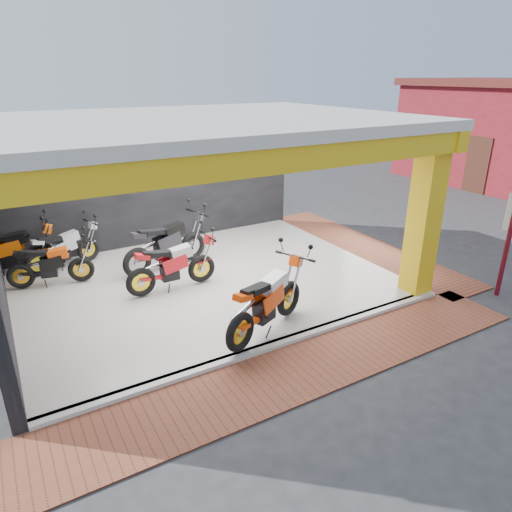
{
  "coord_description": "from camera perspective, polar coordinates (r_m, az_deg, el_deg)",
  "views": [
    {
      "loc": [
        -3.78,
        -6.79,
        4.5
      ],
      "look_at": [
        0.73,
        0.96,
        0.9
      ],
      "focal_mm": 32.0,
      "sensor_mm": 36.0,
      "label": 1
    }
  ],
  "objects": [
    {
      "name": "header_beam_right",
      "position": [
        11.8,
        11.7,
        15.61
      ],
      "size": [
        0.3,
        6.4,
        0.4
      ],
      "primitive_type": "cube",
      "color": "gold",
      "rests_on": "corner_column"
    },
    {
      "name": "ground",
      "position": [
        8.98,
        -0.95,
        -8.2
      ],
      "size": [
        80.0,
        80.0,
        0.0
      ],
      "primitive_type": "plane",
      "color": "#2D2D30",
      "rests_on": "ground"
    },
    {
      "name": "back_wall",
      "position": [
        12.77,
        -12.42,
        8.94
      ],
      "size": [
        8.2,
        0.2,
        3.5
      ],
      "primitive_type": "cube",
      "color": "black",
      "rests_on": "ground"
    },
    {
      "name": "corner_column",
      "position": [
        10.03,
        20.3,
        4.6
      ],
      "size": [
        0.5,
        0.5,
        3.5
      ],
      "primitive_type": "cube",
      "color": "gold",
      "rests_on": "ground"
    },
    {
      "name": "moto_hero",
      "position": [
        8.68,
        4.12,
        -3.31
      ],
      "size": [
        2.49,
        1.74,
        1.43
      ],
      "primitive_type": null,
      "rotation": [
        0.0,
        0.0,
        0.42
      ],
      "color": "#FF450A",
      "rests_on": "showroom_floor"
    },
    {
      "name": "moto_row_e",
      "position": [
        12.03,
        -20.38,
        2.02
      ],
      "size": [
        2.06,
        1.26,
        1.18
      ],
      "primitive_type": null,
      "rotation": [
        0.0,
        0.0,
        0.3
      ],
      "color": "#B1B4B9",
      "rests_on": "showroom_floor"
    },
    {
      "name": "paver_front",
      "position": [
        7.7,
        5.83,
        -13.88
      ],
      "size": [
        9.0,
        1.4,
        0.03
      ],
      "primitive_type": "cube",
      "color": "brown",
      "rests_on": "ground"
    },
    {
      "name": "moto_row_a",
      "position": [
        10.14,
        -6.91,
        0.04
      ],
      "size": [
        2.15,
        0.83,
        1.31
      ],
      "primitive_type": null,
      "rotation": [
        0.0,
        0.0,
        0.02
      ],
      "color": "red",
      "rests_on": "showroom_floor"
    },
    {
      "name": "moto_row_c",
      "position": [
        10.87,
        -21.19,
        -0.23
      ],
      "size": [
        2.02,
        1.1,
        1.17
      ],
      "primitive_type": null,
      "rotation": [
        0.0,
        0.0,
        -0.22
      ],
      "color": "black",
      "rests_on": "showroom_floor"
    },
    {
      "name": "floor_kerb",
      "position": [
        8.21,
        2.61,
        -10.98
      ],
      "size": [
        8.0,
        0.2,
        0.1
      ],
      "primitive_type": "cube",
      "color": "silver",
      "rests_on": "ground"
    },
    {
      "name": "moto_row_b",
      "position": [
        11.39,
        -8.04,
        2.86
      ],
      "size": [
        2.52,
        1.4,
        1.46
      ],
      "primitive_type": null,
      "rotation": [
        0.0,
        0.0,
        0.23
      ],
      "color": "black",
      "rests_on": "showroom_floor"
    },
    {
      "name": "showroom_floor",
      "position": [
        10.55,
        -6.29,
        -3.21
      ],
      "size": [
        8.0,
        6.0,
        0.1
      ],
      "primitive_type": "cube",
      "color": "silver",
      "rests_on": "ground"
    },
    {
      "name": "paver_right",
      "position": [
        13.07,
        13.25,
        1.21
      ],
      "size": [
        1.4,
        7.0,
        0.03
      ],
      "primitive_type": "cube",
      "color": "brown",
      "rests_on": "ground"
    },
    {
      "name": "moto_row_d",
      "position": [
        11.9,
        -25.4,
        1.44
      ],
      "size": [
        2.32,
        1.27,
        1.34
      ],
      "primitive_type": null,
      "rotation": [
        0.0,
        0.0,
        -0.22
      ],
      "color": "#F2600A",
      "rests_on": "showroom_floor"
    },
    {
      "name": "header_beam_front",
      "position": [
        7.01,
        2.97,
        12.01
      ],
      "size": [
        8.4,
        0.3,
        0.4
      ],
      "primitive_type": "cube",
      "color": "gold",
      "rests_on": "corner_column"
    },
    {
      "name": "showroom_ceiling",
      "position": [
        9.61,
        -7.19,
        16.35
      ],
      "size": [
        8.4,
        6.4,
        0.2
      ],
      "primitive_type": "cube",
      "color": "beige",
      "rests_on": "corner_column"
    },
    {
      "name": "signpost",
      "position": [
        10.83,
        29.07,
        2.07
      ],
      "size": [
        0.1,
        0.34,
        2.44
      ],
      "rotation": [
        0.0,
        0.0,
        0.12
      ],
      "color": "#580D17",
      "rests_on": "ground"
    }
  ]
}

